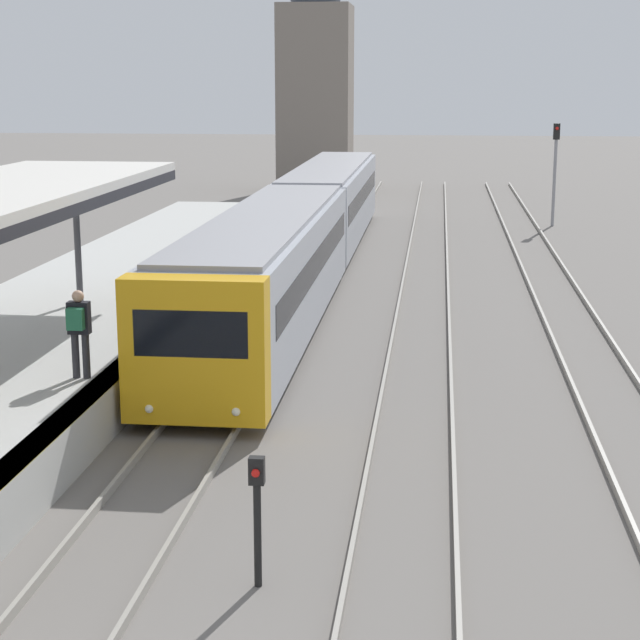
{
  "coord_description": "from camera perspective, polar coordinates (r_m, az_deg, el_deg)",
  "views": [
    {
      "loc": [
        4.34,
        -7.62,
        6.42
      ],
      "look_at": [
        1.99,
        13.5,
        1.62
      ],
      "focal_mm": 60.0,
      "sensor_mm": 36.0,
      "label": 1
    }
  ],
  "objects": [
    {
      "name": "distant_domed_building",
      "position": [
        62.65,
        -0.24,
        12.51
      ],
      "size": [
        4.08,
        4.08,
        12.98
      ],
      "color": "slate",
      "rests_on": "ground_plane"
    },
    {
      "name": "person_on_platform",
      "position": [
        20.15,
        -12.74,
        -0.36
      ],
      "size": [
        0.4,
        0.4,
        1.66
      ],
      "color": "#2D2D33",
      "rests_on": "station_platform"
    },
    {
      "name": "signal_mast_far",
      "position": [
        48.87,
        12.44,
        8.27
      ],
      "size": [
        0.28,
        0.29,
        4.53
      ],
      "color": "gray",
      "rests_on": "ground_plane"
    },
    {
      "name": "train_near",
      "position": [
        35.11,
        -0.82,
        5.0
      ],
      "size": [
        2.69,
        32.75,
        3.07
      ],
      "color": "gold",
      "rests_on": "ground_plane"
    },
    {
      "name": "signal_post_near",
      "position": [
        13.84,
        -3.37,
        -9.92
      ],
      "size": [
        0.2,
        0.21,
        1.76
      ],
      "color": "black",
      "rests_on": "ground_plane"
    }
  ]
}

